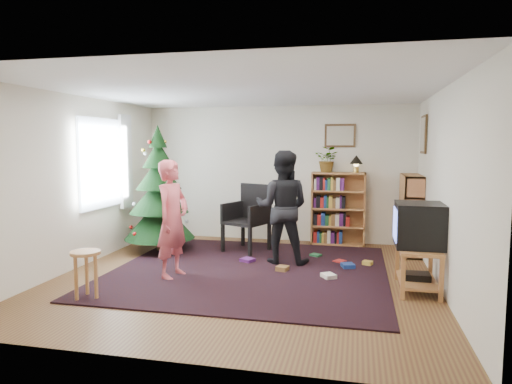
% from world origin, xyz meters
% --- Properties ---
extents(floor, '(5.00, 5.00, 0.00)m').
position_xyz_m(floor, '(0.00, 0.00, 0.00)').
color(floor, brown).
rests_on(floor, ground).
extents(ceiling, '(5.00, 5.00, 0.00)m').
position_xyz_m(ceiling, '(0.00, 0.00, 2.50)').
color(ceiling, white).
rests_on(ceiling, wall_back).
extents(wall_back, '(5.00, 0.02, 2.50)m').
position_xyz_m(wall_back, '(0.00, 2.50, 1.25)').
color(wall_back, silver).
rests_on(wall_back, floor).
extents(wall_front, '(5.00, 0.02, 2.50)m').
position_xyz_m(wall_front, '(0.00, -2.50, 1.25)').
color(wall_front, silver).
rests_on(wall_front, floor).
extents(wall_left, '(0.02, 5.00, 2.50)m').
position_xyz_m(wall_left, '(-2.50, 0.00, 1.25)').
color(wall_left, silver).
rests_on(wall_left, floor).
extents(wall_right, '(0.02, 5.00, 2.50)m').
position_xyz_m(wall_right, '(2.50, 0.00, 1.25)').
color(wall_right, silver).
rests_on(wall_right, floor).
extents(rug, '(3.80, 3.60, 0.02)m').
position_xyz_m(rug, '(0.00, 0.30, 0.01)').
color(rug, black).
rests_on(rug, floor).
extents(window_pane, '(0.04, 1.20, 1.40)m').
position_xyz_m(window_pane, '(-2.47, 0.60, 1.50)').
color(window_pane, silver).
rests_on(window_pane, wall_left).
extents(curtain, '(0.06, 0.35, 1.60)m').
position_xyz_m(curtain, '(-2.43, 1.30, 1.50)').
color(curtain, silver).
rests_on(curtain, wall_left).
extents(picture_back, '(0.55, 0.03, 0.42)m').
position_xyz_m(picture_back, '(1.15, 2.48, 1.95)').
color(picture_back, '#4C3319').
rests_on(picture_back, wall_back).
extents(picture_right, '(0.03, 0.50, 0.60)m').
position_xyz_m(picture_right, '(2.48, 1.75, 1.95)').
color(picture_right, '#4C3319').
rests_on(picture_right, wall_right).
extents(christmas_tree, '(1.17, 1.17, 2.12)m').
position_xyz_m(christmas_tree, '(-1.76, 1.15, 0.88)').
color(christmas_tree, '#3F2816').
rests_on(christmas_tree, rug).
extents(bookshelf_back, '(0.95, 0.30, 1.30)m').
position_xyz_m(bookshelf_back, '(1.14, 2.34, 0.66)').
color(bookshelf_back, '#A4623A').
rests_on(bookshelf_back, floor).
extents(bookshelf_right, '(0.30, 0.95, 1.30)m').
position_xyz_m(bookshelf_right, '(2.34, 1.93, 0.66)').
color(bookshelf_right, '#A4623A').
rests_on(bookshelf_right, floor).
extents(tv_stand, '(0.48, 0.86, 0.55)m').
position_xyz_m(tv_stand, '(2.22, -0.08, 0.32)').
color(tv_stand, '#A4623A').
rests_on(tv_stand, floor).
extents(crt_tv, '(0.57, 0.61, 0.54)m').
position_xyz_m(crt_tv, '(2.22, -0.08, 0.82)').
color(crt_tv, black).
rests_on(crt_tv, tv_stand).
extents(armchair, '(0.81, 0.83, 1.13)m').
position_xyz_m(armchair, '(-0.33, 1.54, 0.61)').
color(armchair, black).
rests_on(armchair, rug).
extents(stool, '(0.34, 0.34, 0.57)m').
position_xyz_m(stool, '(-1.58, -1.27, 0.44)').
color(stool, '#A4623A').
rests_on(stool, floor).
extents(person_standing, '(0.49, 0.65, 1.59)m').
position_xyz_m(person_standing, '(-0.94, -0.22, 0.80)').
color(person_standing, '#CA5059').
rests_on(person_standing, rug).
extents(person_by_chair, '(0.83, 0.65, 1.71)m').
position_xyz_m(person_by_chair, '(0.38, 0.84, 0.85)').
color(person_by_chair, black).
rests_on(person_by_chair, rug).
extents(potted_plant, '(0.50, 0.46, 0.46)m').
position_xyz_m(potted_plant, '(0.94, 2.34, 1.53)').
color(potted_plant, gray).
rests_on(potted_plant, bookshelf_back).
extents(table_lamp, '(0.23, 0.23, 0.31)m').
position_xyz_m(table_lamp, '(1.44, 2.34, 1.51)').
color(table_lamp, '#A57F33').
rests_on(table_lamp, bookshelf_back).
extents(floor_clutter, '(1.98, 1.36, 0.08)m').
position_xyz_m(floor_clutter, '(0.93, 0.74, 0.04)').
color(floor_clutter, '#A51E19').
rests_on(floor_clutter, rug).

